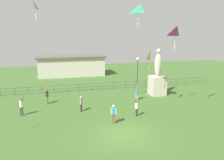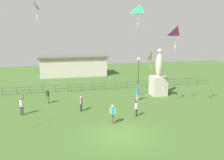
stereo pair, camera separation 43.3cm
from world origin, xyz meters
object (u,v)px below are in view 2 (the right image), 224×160
Objects in this scene: lamppost at (138,68)px; person_1 at (21,105)px; person_0 at (136,107)px; person_2 at (138,92)px; person_4 at (113,113)px; statue_monument at (158,81)px; person_5 at (48,95)px; person_3 at (81,103)px; kite_2 at (33,6)px; kite_5 at (152,56)px; kite_3 at (177,32)px; kite_6 at (140,11)px.

person_1 is (-13.12, -4.04, -2.41)m from lamppost.
person_2 is (1.85, 4.75, 0.12)m from person_0.
person_0 is at bearing -111.28° from person_2.
person_1 reaches higher than person_4.
statue_monument is at bearing -11.38° from lamppost.
person_1 reaches higher than person_5.
person_3 is (5.58, -0.18, -0.12)m from person_1.
kite_2 is 15.80m from kite_5.
kite_3 reaches higher than person_2.
kite_5 is (3.57, 4.40, 3.66)m from person_2.
kite_3 reaches higher than lamppost.
person_0 is at bearing -36.47° from person_5.
person_2 is 1.29× the size of person_5.
kite_5 reaches higher than person_4.
person_4 is (-7.71, -7.51, -0.82)m from statue_monument.
kite_5 is (14.50, 2.63, -5.72)m from kite_2.
kite_3 is 4.16m from kite_6.
kite_2 reaches higher than statue_monument.
person_4 is (-2.52, -1.12, 0.07)m from person_0.
person_1 is 10.17m from kite_2.
kite_2 is at bearing -178.19° from lamppost.
lamppost is 13.94m from person_1.
person_5 is at bearing 143.53° from person_0.
statue_monument is 16.03m from person_1.
lamppost is 1.80× the size of kite_5.
kite_2 reaches higher than person_4.
person_1 is 3.90m from person_5.
kite_6 is (8.99, -4.11, 8.81)m from person_5.
kite_2 is 0.97× the size of kite_6.
kite_2 is at bearing 179.48° from statue_monument.
person_2 is at bearing -129.01° from kite_5.
person_1 is 0.89× the size of kite_3.
person_2 is (12.28, 1.89, 0.01)m from person_1.
kite_3 is 1.13× the size of kite_6.
kite_6 reaches higher than person_3.
kite_3 is at bearing -21.83° from person_5.
kite_6 is at bearing -122.52° from kite_5.
person_2 reaches higher than person_0.
lamppost is 7.82m from person_0.
person_0 is 0.90× the size of person_1.
statue_monument is at bearing 44.25° from person_4.
kite_5 is (5.42, 9.15, 3.78)m from person_0.
lamppost is 9.87m from person_4.
person_3 is at bearing -162.80° from person_2.
person_2 is at bearing 69.80° from kite_6.
statue_monument is at bearing 45.54° from kite_6.
statue_monument is 8.04m from kite_3.
kite_2 reaches higher than person_2.
kite_2 reaches higher than kite_3.
person_2 is at bearing -111.46° from lamppost.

